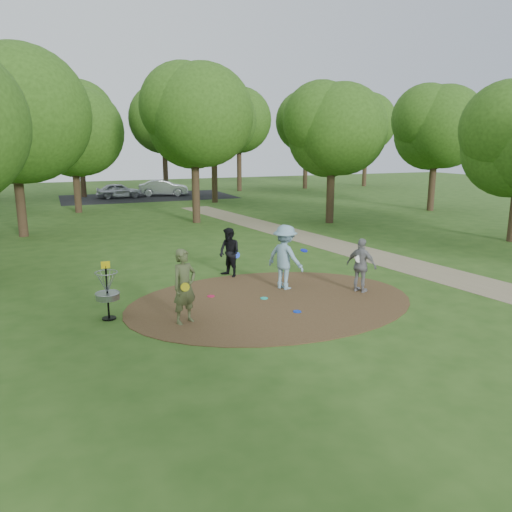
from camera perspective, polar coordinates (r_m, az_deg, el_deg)
name	(u,v)px	position (r m, az deg, el deg)	size (l,w,h in m)	color
ground	(272,302)	(14.42, 1.83, -5.25)	(100.00, 100.00, 0.00)	#2D5119
dirt_clearing	(272,301)	(14.41, 1.83, -5.21)	(8.40, 8.40, 0.02)	#47301C
footpath	(409,265)	(19.43, 17.08, -1.04)	(2.00, 40.00, 0.01)	#8C7A5B
parking_lot	(148,197)	(43.40, -12.23, 6.64)	(14.00, 8.00, 0.01)	black
player_observer_with_disc	(184,287)	(12.60, -8.18, -3.48)	(0.83, 0.71, 1.92)	#4D5732
player_throwing_with_disc	(285,257)	(15.44, 3.34, -0.14)	(1.40, 1.50, 2.02)	#7CA4B9
player_walking_with_disc	(229,253)	(16.90, -3.05, 0.40)	(0.89, 0.99, 1.68)	black
player_waiting_with_disc	(361,266)	(15.43, 11.95, -1.08)	(0.83, 1.06, 1.67)	gray
disc_ground_cyan	(264,298)	(14.63, 0.93, -4.85)	(0.22, 0.22, 0.02)	#18C5AE
disc_ground_blue	(297,312)	(13.56, 4.73, -6.34)	(0.22, 0.22, 0.02)	#0C35D0
disc_ground_red	(211,296)	(14.89, -5.18, -4.59)	(0.22, 0.22, 0.02)	#CB1446
car_left	(119,191)	(42.89, -15.39, 7.22)	(1.45, 3.61, 1.23)	#B7B8BF
car_right	(163,188)	(43.81, -10.53, 7.66)	(1.45, 4.15, 1.37)	#A6ABAE
disc_golf_basket	(107,287)	(13.33, -16.66, -3.38)	(0.63, 0.63, 1.54)	black
tree_ring	(207,127)	(22.90, -5.64, 14.50)	(37.13, 44.97, 8.73)	#332316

